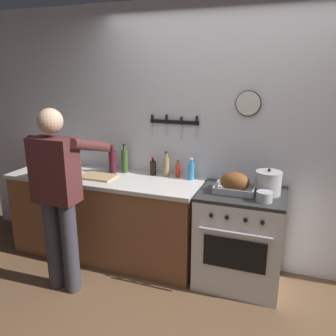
% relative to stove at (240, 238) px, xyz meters
% --- Properties ---
extents(wall_back, '(6.00, 0.13, 2.60)m').
position_rel_stove_xyz_m(wall_back, '(-0.22, 0.36, 0.85)').
color(wall_back, silver).
rests_on(wall_back, ground).
extents(counter_block, '(2.03, 0.65, 0.90)m').
position_rel_stove_xyz_m(counter_block, '(-1.42, 0.00, 0.00)').
color(counter_block, brown).
rests_on(counter_block, ground).
extents(stove, '(0.76, 0.67, 0.90)m').
position_rel_stove_xyz_m(stove, '(0.00, 0.00, 0.00)').
color(stove, white).
rests_on(stove, ground).
extents(person_cook, '(0.51, 0.63, 1.66)m').
position_rel_stove_xyz_m(person_cook, '(-1.49, -0.65, 0.50)').
color(person_cook, '#383842').
rests_on(person_cook, ground).
extents(roasting_pan, '(0.35, 0.26, 0.19)m').
position_rel_stove_xyz_m(roasting_pan, '(-0.07, -0.03, 0.54)').
color(roasting_pan, '#B7B7BC').
rests_on(roasting_pan, stove).
extents(stock_pot, '(0.23, 0.23, 0.23)m').
position_rel_stove_xyz_m(stock_pot, '(0.21, 0.03, 0.55)').
color(stock_pot, '#B7B7BC').
rests_on(stock_pot, stove).
extents(saucepan, '(0.13, 0.13, 0.09)m').
position_rel_stove_xyz_m(saucepan, '(0.20, -0.16, 0.49)').
color(saucepan, '#B7B7BC').
rests_on(saucepan, stove).
extents(cutting_board, '(0.36, 0.24, 0.02)m').
position_rel_stove_xyz_m(cutting_board, '(-1.46, -0.06, 0.46)').
color(cutting_board, tan).
rests_on(cutting_board, counter_block).
extents(bottle_dish_soap, '(0.06, 0.06, 0.22)m').
position_rel_stove_xyz_m(bottle_dish_soap, '(-0.54, 0.21, 0.54)').
color(bottle_dish_soap, '#338CCC').
rests_on(bottle_dish_soap, counter_block).
extents(bottle_wine_red, '(0.08, 0.08, 0.31)m').
position_rel_stove_xyz_m(bottle_wine_red, '(-1.39, 0.14, 0.58)').
color(bottle_wine_red, '#47141E').
rests_on(bottle_wine_red, counter_block).
extents(bottle_olive_oil, '(0.07, 0.07, 0.31)m').
position_rel_stove_xyz_m(bottle_olive_oil, '(-1.28, 0.21, 0.58)').
color(bottle_olive_oil, '#385623').
rests_on(bottle_olive_oil, counter_block).
extents(bottle_vinegar, '(0.06, 0.06, 0.26)m').
position_rel_stove_xyz_m(bottle_vinegar, '(-0.81, 0.22, 0.56)').
color(bottle_vinegar, '#997F4C').
rests_on(bottle_vinegar, counter_block).
extents(bottle_soy_sauce, '(0.06, 0.06, 0.19)m').
position_rel_stove_xyz_m(bottle_soy_sauce, '(-0.96, 0.23, 0.53)').
color(bottle_soy_sauce, black).
rests_on(bottle_soy_sauce, counter_block).
extents(bottle_hot_sauce, '(0.05, 0.05, 0.18)m').
position_rel_stove_xyz_m(bottle_hot_sauce, '(-0.69, 0.24, 0.52)').
color(bottle_hot_sauce, red).
rests_on(bottle_hot_sauce, counter_block).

